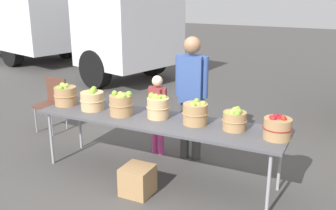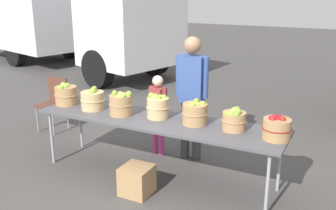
{
  "view_description": "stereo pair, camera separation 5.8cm",
  "coord_description": "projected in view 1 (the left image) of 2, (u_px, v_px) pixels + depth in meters",
  "views": [
    {
      "loc": [
        2.06,
        -3.91,
        2.28
      ],
      "look_at": [
        0.0,
        0.3,
        0.85
      ],
      "focal_mm": 41.46,
      "sensor_mm": 36.0,
      "label": 1
    },
    {
      "loc": [
        2.11,
        -3.88,
        2.28
      ],
      "look_at": [
        0.0,
        0.3,
        0.85
      ],
      "focal_mm": 41.46,
      "sensor_mm": 36.0,
      "label": 2
    }
  ],
  "objects": [
    {
      "name": "child_customer",
      "position": [
        158.0,
        109.0,
        5.36
      ],
      "size": [
        0.29,
        0.2,
        1.14
      ],
      "rotation": [
        0.0,
        0.0,
        2.9
      ],
      "color": "#CC3F8C",
      "rests_on": "ground"
    },
    {
      "name": "folding_chair",
      "position": [
        53.0,
        100.0,
        6.33
      ],
      "size": [
        0.41,
        0.41,
        0.86
      ],
      "rotation": [
        0.0,
        0.0,
        6.27
      ],
      "color": "brown",
      "rests_on": "ground"
    },
    {
      "name": "vendor_adult",
      "position": [
        191.0,
        89.0,
        5.11
      ],
      "size": [
        0.44,
        0.25,
        1.68
      ],
      "rotation": [
        0.0,
        0.0,
        3.24
      ],
      "color": "#3F3F3F",
      "rests_on": "ground"
    },
    {
      "name": "market_table",
      "position": [
        157.0,
        122.0,
        4.68
      ],
      "size": [
        3.1,
        0.76,
        0.75
      ],
      "color": "#4C4C51",
      "rests_on": "ground"
    },
    {
      "name": "apple_basket_green_4",
      "position": [
        195.0,
        113.0,
        4.49
      ],
      "size": [
        0.31,
        0.31,
        0.28
      ],
      "color": "#A87F51",
      "rests_on": "market_table"
    },
    {
      "name": "apple_basket_green_0",
      "position": [
        65.0,
        95.0,
        5.22
      ],
      "size": [
        0.31,
        0.31,
        0.29
      ],
      "color": "#A87F51",
      "rests_on": "market_table"
    },
    {
      "name": "box_truck",
      "position": [
        46.0,
        15.0,
        11.57
      ],
      "size": [
        7.99,
        4.11,
        2.75
      ],
      "rotation": [
        0.0,
        0.0,
        -0.27
      ],
      "color": "silver",
      "rests_on": "ground"
    },
    {
      "name": "apple_basket_green_3",
      "position": [
        158.0,
        107.0,
        4.7
      ],
      "size": [
        0.29,
        0.29,
        0.31
      ],
      "color": "tan",
      "rests_on": "market_table"
    },
    {
      "name": "apple_basket_green_1",
      "position": [
        92.0,
        100.0,
        5.02
      ],
      "size": [
        0.32,
        0.32,
        0.29
      ],
      "color": "tan",
      "rests_on": "market_table"
    },
    {
      "name": "apple_basket_red_0",
      "position": [
        277.0,
        128.0,
        4.05
      ],
      "size": [
        0.31,
        0.31,
        0.27
      ],
      "color": "#A87F51",
      "rests_on": "market_table"
    },
    {
      "name": "apple_basket_green_2",
      "position": [
        121.0,
        104.0,
        4.79
      ],
      "size": [
        0.3,
        0.3,
        0.32
      ],
      "color": "#A87F51",
      "rests_on": "market_table"
    },
    {
      "name": "produce_crate",
      "position": [
        137.0,
        180.0,
        4.42
      ],
      "size": [
        0.33,
        0.33,
        0.33
      ],
      "primitive_type": "cube",
      "color": "#A87F51",
      "rests_on": "ground"
    },
    {
      "name": "ground_plane",
      "position": [
        158.0,
        176.0,
        4.89
      ],
      "size": [
        40.0,
        40.0,
        0.0
      ],
      "primitive_type": "plane",
      "color": "#474442"
    },
    {
      "name": "apple_basket_green_5",
      "position": [
        235.0,
        120.0,
        4.3
      ],
      "size": [
        0.28,
        0.28,
        0.27
      ],
      "color": "#A87F51",
      "rests_on": "market_table"
    }
  ]
}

